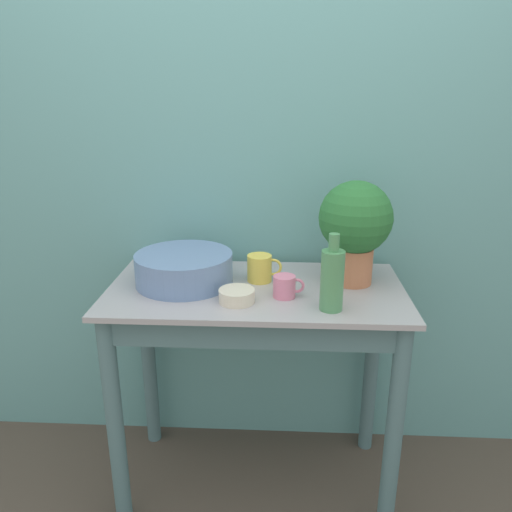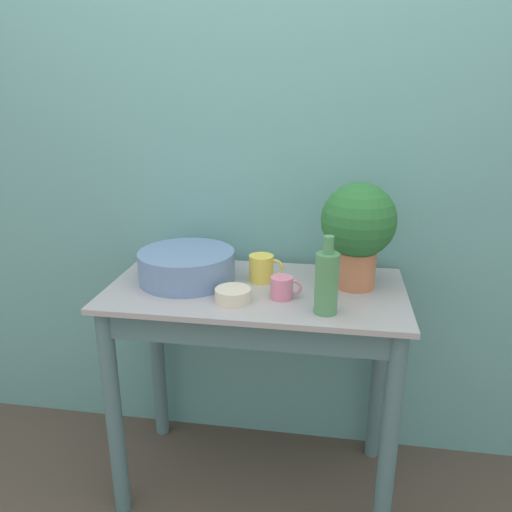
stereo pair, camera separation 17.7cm
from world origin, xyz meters
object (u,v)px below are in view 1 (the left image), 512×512
(potted_plant, at_px, (355,224))
(bowl_wash_large, at_px, (184,268))
(bottle_tall, at_px, (332,279))
(mug_yellow, at_px, (260,268))
(mug_pink, at_px, (285,286))
(bowl_small_cream, at_px, (237,296))

(potted_plant, distance_m, bowl_wash_large, 0.64)
(bottle_tall, relative_size, mug_yellow, 1.98)
(mug_pink, xyz_separation_m, mug_yellow, (-0.09, 0.15, 0.01))
(bowl_wash_large, relative_size, bottle_tall, 1.39)
(bottle_tall, xyz_separation_m, bowl_small_cream, (-0.31, 0.04, -0.08))
(mug_yellow, bearing_deg, potted_plant, 0.30)
(bottle_tall, xyz_separation_m, mug_yellow, (-0.24, 0.24, -0.06))
(bowl_wash_large, distance_m, bottle_tall, 0.56)
(bowl_wash_large, bearing_deg, bowl_small_cream, -37.85)
(potted_plant, distance_m, bottle_tall, 0.29)
(potted_plant, bearing_deg, mug_pink, -149.06)
(mug_yellow, xyz_separation_m, bowl_small_cream, (-0.07, -0.20, -0.03))
(potted_plant, relative_size, mug_yellow, 2.93)
(potted_plant, height_order, mug_yellow, potted_plant)
(mug_pink, height_order, mug_yellow, mug_yellow)
(mug_pink, relative_size, bowl_small_cream, 0.89)
(bowl_wash_large, height_order, mug_yellow, bowl_wash_large)
(bowl_wash_large, height_order, bottle_tall, bottle_tall)
(potted_plant, xyz_separation_m, bottle_tall, (-0.10, -0.24, -0.12))
(potted_plant, bearing_deg, mug_yellow, -179.70)
(bowl_wash_large, height_order, mug_pink, bowl_wash_large)
(bottle_tall, relative_size, mug_pink, 2.36)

